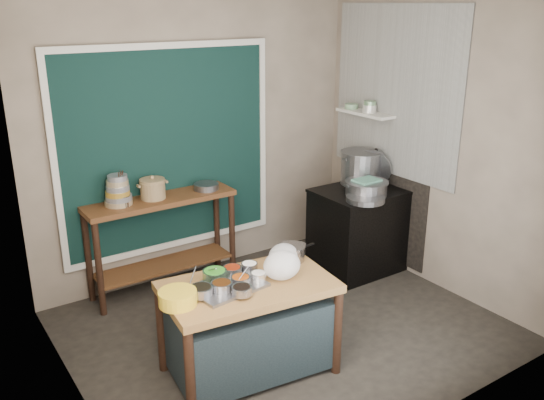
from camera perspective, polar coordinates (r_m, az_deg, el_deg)
floor at (r=5.17m, az=1.24°, el=-12.64°), size 3.50×3.00×0.02m
back_wall at (r=5.85m, az=-7.27°, el=5.97°), size 3.50×0.02×2.80m
left_wall at (r=3.90m, az=-20.25°, el=-1.77°), size 0.02×3.00×2.80m
right_wall at (r=5.76m, az=15.85°, el=5.20°), size 0.02×3.00×2.80m
curtain_panel at (r=5.68m, az=-10.22°, el=4.91°), size 2.10×0.02×1.90m
curtain_frame at (r=5.67m, az=-10.17°, el=4.89°), size 2.22×0.03×2.02m
tile_panel at (r=6.02m, az=12.07°, el=10.44°), size 0.02×1.70×1.70m
soot_patch at (r=6.36m, az=10.76°, el=0.29°), size 0.01×1.30×1.30m
wall_shelf at (r=6.20m, az=9.23°, el=8.50°), size 0.22×0.70×0.03m
prep_table at (r=4.45m, az=-2.30°, el=-12.56°), size 1.33×0.86×0.75m
back_counter at (r=5.72m, az=-10.75°, el=-4.30°), size 1.45×0.40×0.95m
stove_block at (r=6.13m, az=8.64°, el=-3.05°), size 0.90×0.68×0.85m
stove_top at (r=5.98m, az=8.85°, el=0.86°), size 0.92×0.69×0.03m
condiment_tray at (r=4.21m, az=-4.45°, el=-8.54°), size 0.55×0.43×0.02m
condiment_bowls at (r=4.21m, az=-4.41°, el=-7.91°), size 0.63×0.47×0.07m
yellow_basin at (r=4.02m, az=-9.33°, el=-9.54°), size 0.31×0.31×0.10m
saucepan at (r=4.60m, az=1.92°, el=-5.25°), size 0.25×0.25×0.13m
plastic_bag_a at (r=4.29m, az=0.99°, el=-6.48°), size 0.36×0.34×0.22m
plastic_bag_b at (r=4.51m, az=1.12°, el=-5.45°), size 0.27×0.24×0.18m
bowl_stack at (r=5.40m, az=-15.02°, el=0.77°), size 0.25×0.25×0.28m
utensil_cup at (r=5.40m, az=-14.70°, el=-0.04°), size 0.19×0.19×0.10m
ceramic_crock at (r=5.52m, az=-11.73°, el=1.00°), size 0.25×0.25×0.17m
wide_bowl at (r=5.72m, az=-6.53°, el=1.35°), size 0.32×0.32×0.06m
stock_pot at (r=6.13m, az=8.80°, el=3.19°), size 0.46×0.46×0.35m
pot_lid at (r=6.12m, az=10.05°, el=3.25°), size 0.23×0.40×0.39m
steamer at (r=5.80m, az=9.33°, el=1.17°), size 0.53×0.53×0.14m
green_cloth at (r=5.78m, az=9.37°, el=1.94°), size 0.25×0.20×0.02m
shallow_pan at (r=5.63m, az=9.25°, el=0.12°), size 0.45×0.45×0.05m
shelf_bowl_stack at (r=6.15m, az=9.64°, el=9.06°), size 0.15×0.15×0.12m
shelf_bowl_green at (r=6.35m, az=7.88°, el=9.19°), size 0.17×0.17×0.05m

